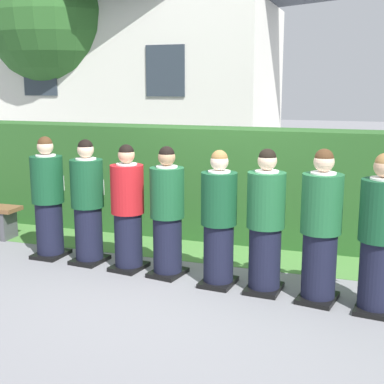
# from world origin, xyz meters

# --- Properties ---
(ground_plane) EXTENTS (60.00, 60.00, 0.00)m
(ground_plane) POSITION_xyz_m (0.00, 0.00, 0.00)
(ground_plane) COLOR slate
(student_front_row_0) EXTENTS (0.42, 0.51, 1.60)m
(student_front_row_0) POSITION_xyz_m (-2.07, 0.21, 0.76)
(student_front_row_0) COLOR black
(student_front_row_0) RESTS_ON ground
(student_front_row_1) EXTENTS (0.41, 0.52, 1.59)m
(student_front_row_1) POSITION_xyz_m (-1.46, 0.17, 0.75)
(student_front_row_1) COLOR black
(student_front_row_1) RESTS_ON ground
(student_in_red_blazer) EXTENTS (0.42, 0.49, 1.55)m
(student_in_red_blazer) POSITION_xyz_m (-0.87, 0.10, 0.74)
(student_in_red_blazer) COLOR black
(student_in_red_blazer) RESTS_ON ground
(student_front_row_3) EXTENTS (0.43, 0.50, 1.55)m
(student_front_row_3) POSITION_xyz_m (-0.33, 0.06, 0.74)
(student_front_row_3) COLOR black
(student_front_row_3) RESTS_ON ground
(student_front_row_4) EXTENTS (0.40, 0.51, 1.55)m
(student_front_row_4) POSITION_xyz_m (0.33, -0.04, 0.74)
(student_front_row_4) COLOR black
(student_front_row_4) RESTS_ON ground
(student_front_row_5) EXTENTS (0.41, 0.51, 1.59)m
(student_front_row_5) POSITION_xyz_m (0.87, -0.06, 0.75)
(student_front_row_5) COLOR black
(student_front_row_5) RESTS_ON ground
(student_front_row_6) EXTENTS (0.44, 0.54, 1.62)m
(student_front_row_6) POSITION_xyz_m (1.46, -0.14, 0.77)
(student_front_row_6) COLOR black
(student_front_row_6) RESTS_ON ground
(student_front_row_7) EXTENTS (0.42, 0.53, 1.61)m
(student_front_row_7) POSITION_xyz_m (2.04, -0.23, 0.76)
(student_front_row_7) COLOR black
(student_front_row_7) RESTS_ON ground
(hedge) EXTENTS (11.87, 0.70, 1.64)m
(hedge) POSITION_xyz_m (0.00, 1.84, 0.82)
(hedge) COLOR #285623
(hedge) RESTS_ON ground
(school_building_main) EXTENTS (7.55, 3.64, 6.25)m
(school_building_main) POSITION_xyz_m (-4.10, 7.14, 3.21)
(school_building_main) COLOR silver
(school_building_main) RESTS_ON ground
(oak_tree_left) EXTENTS (3.57, 3.57, 5.69)m
(oak_tree_left) POSITION_xyz_m (-5.66, 6.25, 3.89)
(oak_tree_left) COLOR brown
(oak_tree_left) RESTS_ON ground
(lawn_strip) EXTENTS (11.87, 0.90, 0.01)m
(lawn_strip) POSITION_xyz_m (0.00, 1.04, 0.00)
(lawn_strip) COLOR #477A38
(lawn_strip) RESTS_ON ground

